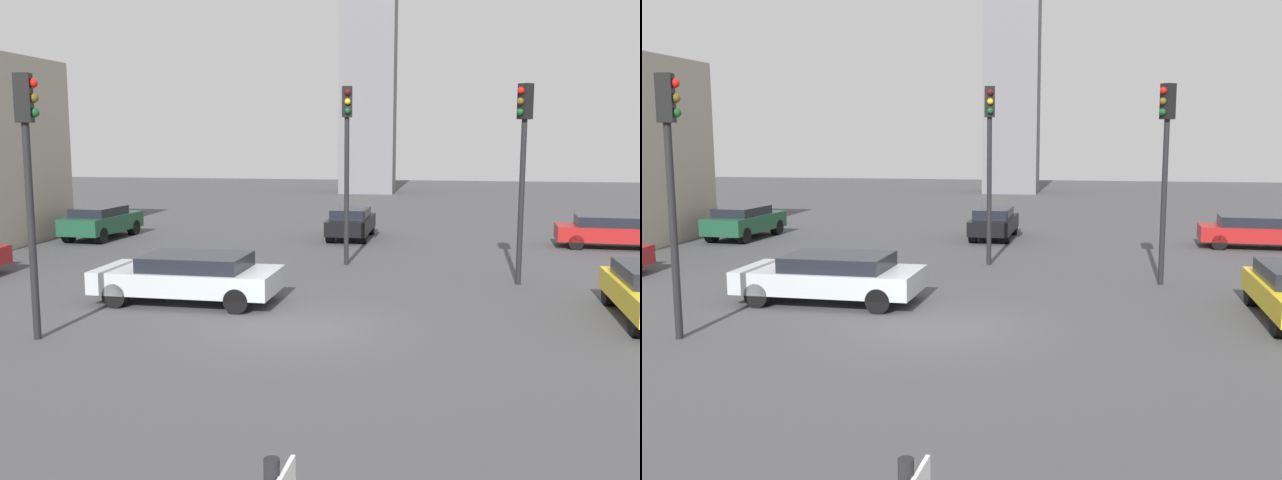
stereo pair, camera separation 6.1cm
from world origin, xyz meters
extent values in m
plane|color=#424244|center=(0.00, 0.00, 0.00)|extent=(109.02, 109.02, 0.00)
cylinder|color=black|center=(-5.24, -1.82, 2.80)|extent=(0.16, 0.16, 5.60)
cube|color=black|center=(-5.24, -1.82, 5.10)|extent=(0.40, 0.40, 1.00)
sphere|color=red|center=(-5.05, -1.76, 5.40)|extent=(0.20, 0.20, 0.20)
sphere|color=#594714|center=(-5.05, -1.76, 5.10)|extent=(0.20, 0.20, 0.20)
sphere|color=#14471E|center=(-5.05, -1.76, 4.80)|extent=(0.20, 0.20, 0.20)
cylinder|color=black|center=(5.59, 5.72, 2.90)|extent=(0.16, 0.16, 5.79)
cube|color=black|center=(5.59, 5.72, 5.29)|extent=(0.45, 0.45, 1.00)
sphere|color=red|center=(5.44, 5.59, 5.59)|extent=(0.20, 0.20, 0.20)
sphere|color=#594714|center=(5.44, 5.59, 5.29)|extent=(0.20, 0.20, 0.20)
sphere|color=#14471E|center=(5.44, 5.59, 4.99)|extent=(0.20, 0.20, 0.20)
cylinder|color=black|center=(0.20, 8.10, 2.96)|extent=(0.16, 0.16, 5.93)
cube|color=black|center=(0.20, 8.10, 5.43)|extent=(0.38, 0.38, 1.00)
sphere|color=#4C0F0C|center=(0.24, 7.91, 5.73)|extent=(0.20, 0.20, 0.20)
sphere|color=yellow|center=(0.24, 7.91, 5.43)|extent=(0.20, 0.20, 0.20)
sphere|color=#14471E|center=(0.24, 7.91, 5.13)|extent=(0.20, 0.20, 0.20)
cube|color=maroon|center=(9.97, 13.34, 0.57)|extent=(4.37, 2.02, 0.57)
cube|color=black|center=(9.76, 13.35, 1.04)|extent=(2.49, 1.69, 0.43)
cylinder|color=black|center=(8.57, 14.15, 0.29)|extent=(0.60, 0.35, 0.58)
cylinder|color=black|center=(8.48, 12.71, 0.29)|extent=(0.60, 0.35, 0.58)
cube|color=black|center=(-0.38, 14.28, 0.61)|extent=(1.74, 4.03, 0.60)
cube|color=black|center=(-0.38, 14.08, 1.09)|extent=(1.50, 2.27, 0.45)
cylinder|color=black|center=(-1.03, 15.65, 0.31)|extent=(0.31, 0.62, 0.62)
cylinder|color=black|center=(0.33, 15.62, 0.31)|extent=(0.31, 0.62, 0.62)
cylinder|color=black|center=(-1.08, 12.94, 0.31)|extent=(0.31, 0.62, 0.62)
cylinder|color=black|center=(0.27, 12.91, 0.31)|extent=(0.31, 0.62, 0.62)
cube|color=#ADB2B7|center=(-3.20, 1.98, 0.61)|extent=(4.79, 2.23, 0.58)
cube|color=black|center=(-2.96, 1.98, 1.07)|extent=(2.70, 1.91, 0.42)
cylinder|color=black|center=(-4.83, 1.17, 0.32)|extent=(0.64, 0.39, 0.63)
cylinder|color=black|center=(-4.78, 2.89, 0.32)|extent=(0.64, 0.39, 0.63)
cylinder|color=black|center=(-1.62, 1.08, 0.32)|extent=(0.64, 0.39, 0.63)
cylinder|color=black|center=(-1.57, 2.79, 0.32)|extent=(0.64, 0.39, 0.63)
cylinder|color=black|center=(7.58, 0.45, 0.34)|extent=(0.36, 0.68, 0.68)
cylinder|color=black|center=(7.65, 3.41, 0.34)|extent=(0.36, 0.68, 0.68)
cube|color=#19472D|center=(-10.78, 12.53, 0.67)|extent=(2.04, 4.16, 0.67)
cube|color=black|center=(-10.80, 12.33, 1.17)|extent=(1.70, 2.37, 0.40)
cylinder|color=black|center=(-11.41, 13.95, 0.33)|extent=(0.36, 0.69, 0.67)
cylinder|color=black|center=(-9.97, 13.85, 0.33)|extent=(0.36, 0.69, 0.67)
cylinder|color=black|center=(-11.60, 11.21, 0.33)|extent=(0.36, 0.69, 0.67)
cylinder|color=black|center=(-10.16, 11.11, 0.33)|extent=(0.36, 0.69, 0.67)
cube|color=slate|center=(-2.09, 39.07, 12.57)|extent=(4.01, 4.01, 25.14)
camera|label=1|loc=(3.18, -15.53, 4.34)|focal=40.09mm
camera|label=2|loc=(3.24, -15.52, 4.34)|focal=40.09mm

